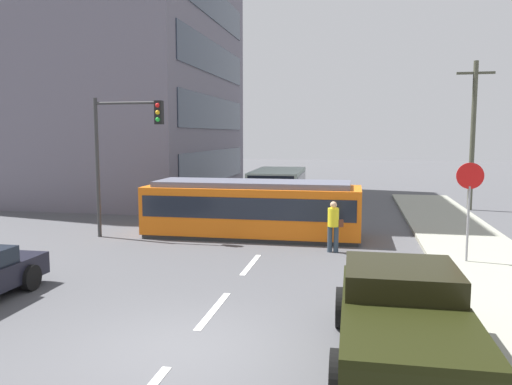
{
  "coord_description": "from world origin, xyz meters",
  "views": [
    {
      "loc": [
        2.99,
        -8.37,
        3.82
      ],
      "look_at": [
        -0.3,
        8.28,
        1.88
      ],
      "focal_mm": 35.75,
      "sensor_mm": 36.0,
      "label": 1
    }
  ],
  "objects_px": {
    "pedestrian_crossing": "(333,224)",
    "stop_sign": "(469,191)",
    "pickup_truck_parked": "(403,317)",
    "utility_pole_mid": "(473,133)",
    "city_bus": "(278,186)",
    "streetcar_tram": "(252,208)",
    "traffic_light_mast": "(122,141)"
  },
  "relations": [
    {
      "from": "city_bus",
      "to": "pedestrian_crossing",
      "type": "height_order",
      "value": "city_bus"
    },
    {
      "from": "city_bus",
      "to": "pedestrian_crossing",
      "type": "xyz_separation_m",
      "value": [
        3.39,
        -10.19,
        -0.17
      ]
    },
    {
      "from": "pedestrian_crossing",
      "to": "pickup_truck_parked",
      "type": "xyz_separation_m",
      "value": [
        1.5,
        -7.98,
        -0.15
      ]
    },
    {
      "from": "streetcar_tram",
      "to": "pickup_truck_parked",
      "type": "bearing_deg",
      "value": -65.31
    },
    {
      "from": "streetcar_tram",
      "to": "pedestrian_crossing",
      "type": "relative_size",
      "value": 4.8
    },
    {
      "from": "streetcar_tram",
      "to": "stop_sign",
      "type": "distance_m",
      "value": 7.72
    },
    {
      "from": "streetcar_tram",
      "to": "stop_sign",
      "type": "height_order",
      "value": "stop_sign"
    },
    {
      "from": "pickup_truck_parked",
      "to": "stop_sign",
      "type": "bearing_deg",
      "value": 71.04
    },
    {
      "from": "pedestrian_crossing",
      "to": "utility_pole_mid",
      "type": "bearing_deg",
      "value": 59.46
    },
    {
      "from": "pickup_truck_parked",
      "to": "pedestrian_crossing",
      "type": "bearing_deg",
      "value": 100.67
    },
    {
      "from": "city_bus",
      "to": "traffic_light_mast",
      "type": "relative_size",
      "value": 1.11
    },
    {
      "from": "pedestrian_crossing",
      "to": "pickup_truck_parked",
      "type": "bearing_deg",
      "value": -79.33
    },
    {
      "from": "streetcar_tram",
      "to": "city_bus",
      "type": "bearing_deg",
      "value": 91.96
    },
    {
      "from": "streetcar_tram",
      "to": "traffic_light_mast",
      "type": "bearing_deg",
      "value": -165.42
    },
    {
      "from": "pedestrian_crossing",
      "to": "stop_sign",
      "type": "bearing_deg",
      "value": -14.36
    },
    {
      "from": "city_bus",
      "to": "utility_pole_mid",
      "type": "bearing_deg",
      "value": 3.69
    },
    {
      "from": "streetcar_tram",
      "to": "stop_sign",
      "type": "relative_size",
      "value": 2.78
    },
    {
      "from": "pedestrian_crossing",
      "to": "stop_sign",
      "type": "relative_size",
      "value": 0.58
    },
    {
      "from": "pedestrian_crossing",
      "to": "pickup_truck_parked",
      "type": "distance_m",
      "value": 8.12
    },
    {
      "from": "stop_sign",
      "to": "pedestrian_crossing",
      "type": "bearing_deg",
      "value": 165.64
    },
    {
      "from": "pedestrian_crossing",
      "to": "traffic_light_mast",
      "type": "height_order",
      "value": "traffic_light_mast"
    },
    {
      "from": "traffic_light_mast",
      "to": "utility_pole_mid",
      "type": "xyz_separation_m",
      "value": [
        14.08,
        9.96,
        0.31
      ]
    },
    {
      "from": "pickup_truck_parked",
      "to": "stop_sign",
      "type": "distance_m",
      "value": 7.51
    },
    {
      "from": "city_bus",
      "to": "pedestrian_crossing",
      "type": "bearing_deg",
      "value": -71.61
    },
    {
      "from": "traffic_light_mast",
      "to": "utility_pole_mid",
      "type": "height_order",
      "value": "utility_pole_mid"
    },
    {
      "from": "stop_sign",
      "to": "utility_pole_mid",
      "type": "bearing_deg",
      "value": 78.13
    },
    {
      "from": "streetcar_tram",
      "to": "pedestrian_crossing",
      "type": "xyz_separation_m",
      "value": [
        3.11,
        -2.05,
        -0.14
      ]
    },
    {
      "from": "pickup_truck_parked",
      "to": "stop_sign",
      "type": "xyz_separation_m",
      "value": [
        2.4,
        6.98,
        1.4
      ]
    },
    {
      "from": "city_bus",
      "to": "utility_pole_mid",
      "type": "distance_m",
      "value": 10.18
    },
    {
      "from": "pedestrian_crossing",
      "to": "utility_pole_mid",
      "type": "relative_size",
      "value": 0.22
    },
    {
      "from": "stop_sign",
      "to": "traffic_light_mast",
      "type": "xyz_separation_m",
      "value": [
        -11.6,
        1.86,
        1.4
      ]
    },
    {
      "from": "utility_pole_mid",
      "to": "streetcar_tram",
      "type": "bearing_deg",
      "value": -137.27
    }
  ]
}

